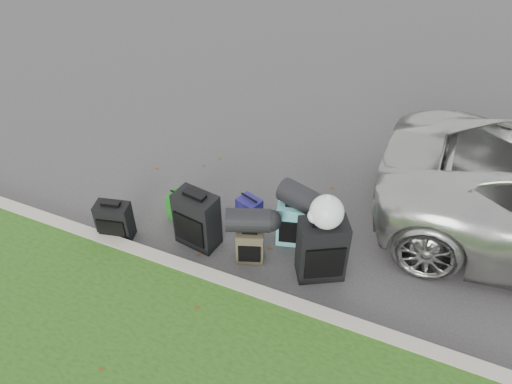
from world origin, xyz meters
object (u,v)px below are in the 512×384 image
at_px(tote_green, 182,206).
at_px(suitcase_large_black_right, 322,249).
at_px(suitcase_small_black, 115,221).
at_px(suitcase_olive, 250,246).
at_px(tote_navy, 249,209).
at_px(suitcase_teal, 294,223).
at_px(suitcase_large_black_left, 197,220).

bearing_deg(tote_green, suitcase_large_black_right, -3.52).
height_order(suitcase_small_black, suitcase_olive, suitcase_small_black).
height_order(suitcase_small_black, tote_navy, suitcase_small_black).
height_order(suitcase_olive, tote_navy, suitcase_olive).
bearing_deg(tote_green, tote_navy, 24.94).
xyz_separation_m(suitcase_olive, suitcase_large_black_right, (0.89, 0.12, 0.19)).
bearing_deg(suitcase_small_black, suitcase_teal, 7.54).
height_order(suitcase_small_black, suitcase_large_black_left, suitcase_large_black_left).
xyz_separation_m(suitcase_large_black_right, tote_green, (-2.08, 0.23, -0.23)).
distance_m(suitcase_large_black_left, tote_navy, 0.84).
xyz_separation_m(suitcase_olive, tote_navy, (-0.32, 0.70, -0.07)).
bearing_deg(suitcase_large_black_left, suitcase_olive, 7.25).
distance_m(tote_green, tote_navy, 0.94).
bearing_deg(suitcase_teal, suitcase_large_black_right, -54.77).
xyz_separation_m(suitcase_teal, tote_navy, (-0.71, 0.18, -0.15)).
relative_size(tote_green, tote_navy, 1.16).
height_order(suitcase_large_black_left, suitcase_olive, suitcase_large_black_left).
bearing_deg(suitcase_teal, tote_green, 170.80).
bearing_deg(suitcase_large_black_left, suitcase_large_black_right, 12.10).
height_order(suitcase_teal, tote_navy, suitcase_teal).
distance_m(suitcase_teal, tote_navy, 0.75).
bearing_deg(tote_navy, suitcase_large_black_left, -102.97).
bearing_deg(suitcase_small_black, suitcase_large_black_left, 4.48).
xyz_separation_m(suitcase_large_black_left, tote_green, (-0.44, 0.33, -0.20)).
distance_m(suitcase_olive, suitcase_teal, 0.66).
bearing_deg(suitcase_large_black_left, tote_navy, 66.61).
bearing_deg(suitcase_large_black_left, suitcase_small_black, -153.10).
distance_m(suitcase_small_black, suitcase_teal, 2.35).
relative_size(suitcase_large_black_left, suitcase_olive, 1.68).
xyz_separation_m(suitcase_small_black, suitcase_teal, (2.19, 0.86, 0.03)).
bearing_deg(suitcase_large_black_left, tote_green, 151.39).
distance_m(suitcase_large_black_left, tote_green, 0.59).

